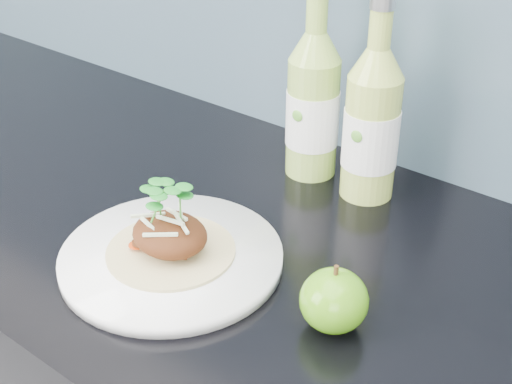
{
  "coord_description": "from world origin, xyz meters",
  "views": [
    {
      "loc": [
        0.41,
        1.12,
        1.41
      ],
      "look_at": [
        -0.01,
        1.66,
        1.0
      ],
      "focal_mm": 50.0,
      "sensor_mm": 36.0,
      "label": 1
    }
  ],
  "objects_px": {
    "dinner_plate": "(171,258)",
    "green_apple": "(334,300)",
    "cider_bottle_left": "(313,105)",
    "cider_bottle_right": "(372,125)"
  },
  "relations": [
    {
      "from": "dinner_plate",
      "to": "green_apple",
      "type": "bearing_deg",
      "value": 6.92
    },
    {
      "from": "cider_bottle_left",
      "to": "cider_bottle_right",
      "type": "xyz_separation_m",
      "value": [
        0.1,
        -0.0,
        0.0
      ]
    },
    {
      "from": "green_apple",
      "to": "cider_bottle_right",
      "type": "distance_m",
      "value": 0.29
    },
    {
      "from": "green_apple",
      "to": "dinner_plate",
      "type": "bearing_deg",
      "value": -173.08
    },
    {
      "from": "dinner_plate",
      "to": "cider_bottle_left",
      "type": "height_order",
      "value": "cider_bottle_left"
    },
    {
      "from": "dinner_plate",
      "to": "green_apple",
      "type": "xyz_separation_m",
      "value": [
        0.21,
        0.03,
        0.03
      ]
    },
    {
      "from": "dinner_plate",
      "to": "green_apple",
      "type": "relative_size",
      "value": 4.16
    },
    {
      "from": "cider_bottle_left",
      "to": "cider_bottle_right",
      "type": "relative_size",
      "value": 1.0
    },
    {
      "from": "cider_bottle_left",
      "to": "cider_bottle_right",
      "type": "distance_m",
      "value": 0.1
    },
    {
      "from": "green_apple",
      "to": "cider_bottle_left",
      "type": "bearing_deg",
      "value": 128.6
    }
  ]
}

